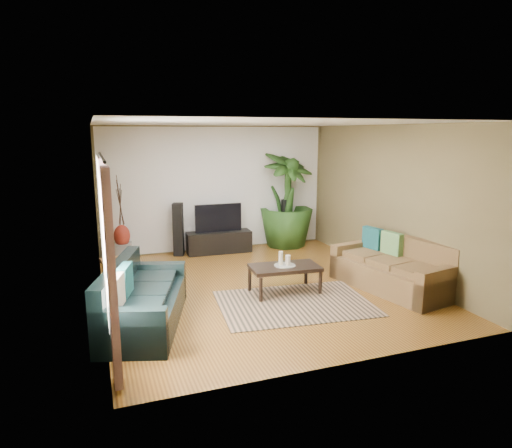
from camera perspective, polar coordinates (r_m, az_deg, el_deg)
name	(u,v)px	position (r m, az deg, el deg)	size (l,w,h in m)	color
floor	(260,287)	(7.74, 0.51, -7.92)	(5.50, 5.50, 0.00)	olive
ceiling	(260,123)	(7.31, 0.55, 12.49)	(5.50, 5.50, 0.00)	white
wall_back	(216,189)	(10.00, -5.00, 4.41)	(5.00, 5.00, 0.00)	brown
wall_front	(350,248)	(4.98, 11.68, -2.94)	(5.00, 5.00, 0.00)	brown
wall_left	(98,218)	(6.95, -19.17, 0.72)	(5.50, 5.50, 0.00)	brown
wall_right	(390,200)	(8.59, 16.36, 2.84)	(5.50, 5.50, 0.00)	brown
backwall_panel	(216,189)	(9.99, -4.99, 4.40)	(4.90, 4.90, 0.00)	white
window_pane	(102,238)	(5.37, -18.65, -1.71)	(1.80, 1.80, 0.00)	white
curtain_near	(112,279)	(4.71, -17.59, -6.60)	(0.08, 0.35, 2.20)	gray
curtain_far	(106,244)	(6.16, -18.24, -2.44)	(0.08, 0.35, 2.20)	gray
curtain_rod	(102,157)	(5.25, -18.73, 7.94)	(0.03, 0.03, 1.90)	black
sofa_left	(145,295)	(6.35, -13.74, -8.61)	(2.03, 0.87, 0.85)	black
sofa_right	(392,264)	(7.87, 16.59, -4.85)	(2.02, 0.91, 0.85)	brown
area_rug	(295,303)	(7.07, 4.85, -9.85)	(2.28, 1.62, 0.01)	#A17E5F
coffee_table	(285,279)	(7.45, 3.60, -6.90)	(1.10, 0.60, 0.45)	black
candle_tray	(285,265)	(7.38, 3.63, -5.18)	(0.34, 0.34, 0.02)	gray
candle_tall	(281,258)	(7.35, 3.11, -4.29)	(0.07, 0.07, 0.22)	white
candle_mid	(288,260)	(7.33, 4.05, -4.54)	(0.07, 0.07, 0.17)	beige
candle_short	(287,259)	(7.44, 3.94, -4.43)	(0.07, 0.07, 0.14)	white
tv_stand	(219,242)	(9.88, -4.65, -2.27)	(1.38, 0.42, 0.46)	black
television	(218,218)	(9.79, -4.73, 0.78)	(1.02, 0.06, 0.60)	black
speaker_left	(178,229)	(9.70, -9.69, -0.68)	(0.20, 0.22, 1.11)	black
speaker_right	(287,223)	(10.42, 3.85, 0.15)	(0.19, 0.21, 1.06)	black
potted_plant	(286,199)	(10.32, 3.79, 3.11)	(1.20, 1.20, 2.15)	#204416
plant_pot	(286,239)	(10.49, 3.73, -1.88)	(0.40, 0.40, 0.31)	black
pedestal	(123,252)	(9.66, -16.30, -3.36)	(0.35, 0.35, 0.35)	gray
vase	(122,236)	(9.58, -16.41, -1.42)	(0.32, 0.32, 0.45)	maroon
side_table	(117,274)	(7.95, -16.95, -6.01)	(0.47, 0.47, 0.50)	brown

